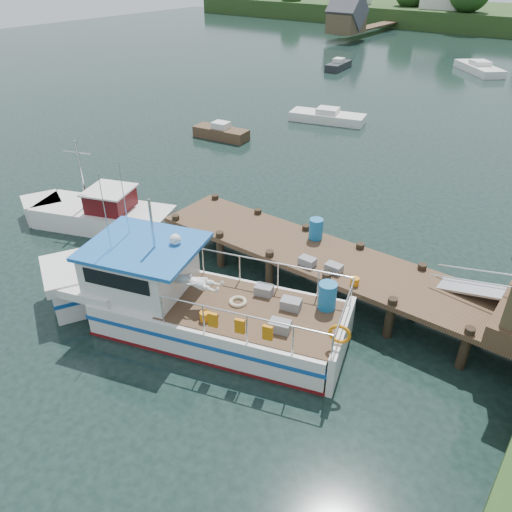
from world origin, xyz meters
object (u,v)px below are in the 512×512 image
Objects in this scene: lobster_boat at (181,300)px; moored_e at (338,65)px; dock at (472,285)px; moored_rowboat at (221,132)px; work_boat at (97,213)px; moored_a at (327,117)px; moored_d at (479,68)px.

lobster_boat is 2.61× the size of moored_e.
dock is 4.05× the size of moored_rowboat.
moored_e is at bearing 124.13° from dock.
moored_rowboat is 0.92× the size of moored_e.
work_boat is 13.99m from moored_rowboat.
dock reaches higher than moored_rowboat.
moored_e reaches higher than moored_a.
moored_e is (-12.87, -7.77, -0.01)m from moored_d.
moored_d is at bearing 105.34° from dock.
moored_a is 19.92m from moored_e.
dock is 3.74× the size of moored_e.
lobster_boat is 25.73m from moored_a.
dock is 1.43× the size of lobster_boat.
work_boat reaches higher than moored_a.
moored_rowboat is at bearing -95.52° from moored_e.
moored_rowboat is (-3.70, 13.49, -0.23)m from work_boat.
lobster_boat is 45.54m from moored_e.
dock is at bearing 14.88° from lobster_boat.
moored_e is (-8.89, 17.83, 0.05)m from moored_a.
work_boat is 1.31× the size of moored_a.
moored_rowboat is 8.90m from moored_a.
work_boat is 1.14× the size of moored_d.
moored_a is at bearing 86.57° from moored_rowboat.
dock is at bearing -87.42° from moored_d.
lobster_boat is at bearing -148.07° from dock.
lobster_boat reaches higher than dock.
moored_d is (-12.32, 44.94, -1.79)m from dock.
moored_e is at bearing 122.39° from moored_a.
work_boat is at bearing -93.94° from moored_e.
moored_d is at bearing 64.34° from work_boat.
lobster_boat is 50.17m from moored_d.
moored_e is (-17.09, 42.21, -0.58)m from lobster_boat.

